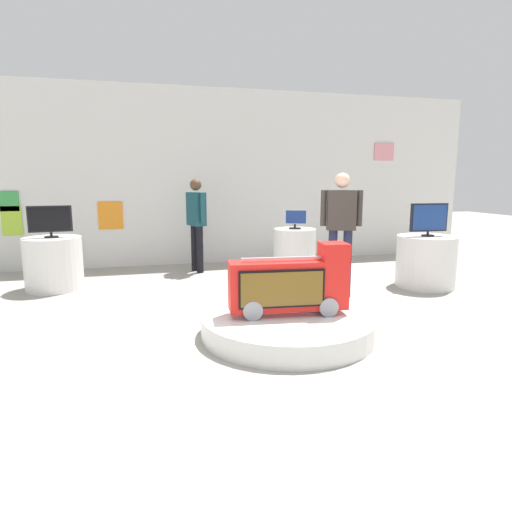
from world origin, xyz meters
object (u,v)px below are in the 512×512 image
tv_on_right_rear (429,218)px  shopper_browsing_near_truck (196,218)px  display_pedestal_left_rear (54,263)px  novelty_firetruck_tv (291,285)px  display_pedestal_center_rear (295,251)px  shopper_browsing_rear (341,225)px  display_pedestal_right_rear (426,261)px  main_display_pedestal (288,324)px  tv_on_left_rear (50,220)px  tv_on_center_rear (295,219)px

tv_on_right_rear → shopper_browsing_near_truck: 3.78m
display_pedestal_left_rear → novelty_firetruck_tv: bearing=-44.5°
display_pedestal_center_rear → shopper_browsing_rear: (0.07, -1.67, 0.62)m
display_pedestal_right_rear → main_display_pedestal: bearing=-151.2°
main_display_pedestal → display_pedestal_right_rear: size_ratio=2.07×
tv_on_right_rear → shopper_browsing_rear: (-1.54, -0.23, -0.04)m
display_pedestal_left_rear → display_pedestal_right_rear: size_ratio=0.94×
shopper_browsing_rear → main_display_pedestal: bearing=-133.0°
display_pedestal_center_rear → tv_on_left_rear: bearing=-176.9°
main_display_pedestal → tv_on_right_rear: bearing=28.7°
display_pedestal_right_rear → tv_on_center_rear: bearing=138.3°
display_pedestal_left_rear → shopper_browsing_near_truck: 2.39m
tv_on_center_rear → main_display_pedestal: bearing=-110.7°
display_pedestal_left_rear → shopper_browsing_near_truck: size_ratio=0.50×
display_pedestal_right_rear → shopper_browsing_near_truck: size_ratio=0.54×
display_pedestal_left_rear → shopper_browsing_rear: size_ratio=0.48×
novelty_firetruck_tv → tv_on_center_rear: tv_on_center_rear is taller
tv_on_right_rear → display_pedestal_left_rear: bearing=167.3°
tv_on_left_rear → shopper_browsing_near_truck: 2.33m
main_display_pedestal → display_pedestal_right_rear: bearing=28.8°
display_pedestal_right_rear → shopper_browsing_near_truck: shopper_browsing_near_truck is taller
display_pedestal_center_rear → display_pedestal_right_rear: bearing=-41.7°
tv_on_left_rear → tv_on_right_rear: tv_on_right_rear is taller
display_pedestal_left_rear → tv_on_center_rear: bearing=3.0°
display_pedestal_center_rear → shopper_browsing_rear: 1.78m
main_display_pedestal → tv_on_left_rear: bearing=135.4°
display_pedestal_center_rear → display_pedestal_right_rear: same height
display_pedestal_left_rear → shopper_browsing_rear: 4.22m
main_display_pedestal → display_pedestal_left_rear: display_pedestal_left_rear is taller
shopper_browsing_near_truck → tv_on_left_rear: bearing=-161.8°
display_pedestal_left_rear → tv_on_left_rear: (-0.00, -0.00, 0.64)m
display_pedestal_right_rear → tv_on_right_rear: 0.65m
display_pedestal_center_rear → tv_on_right_rear: tv_on_right_rear is taller
display_pedestal_center_rear → tv_on_right_rear: bearing=-41.8°
display_pedestal_left_rear → shopper_browsing_near_truck: (2.21, 0.72, 0.56)m
novelty_firetruck_tv → display_pedestal_left_rear: bearing=135.5°
tv_on_left_rear → display_pedestal_right_rear: bearing=-12.6°
tv_on_left_rear → shopper_browsing_rear: bearing=-20.5°
display_pedestal_right_rear → shopper_browsing_rear: shopper_browsing_rear is taller
tv_on_center_rear → shopper_browsing_rear: (0.06, -1.67, 0.06)m
tv_on_left_rear → tv_on_center_rear: tv_on_left_rear is taller
display_pedestal_left_rear → tv_on_left_rear: tv_on_left_rear is taller
novelty_firetruck_tv → tv_on_right_rear: 3.11m
display_pedestal_center_rear → shopper_browsing_rear: bearing=-87.7°
display_pedestal_center_rear → display_pedestal_right_rear: size_ratio=0.89×
novelty_firetruck_tv → display_pedestal_center_rear: size_ratio=1.61×
tv_on_center_rear → shopper_browsing_near_truck: bearing=162.3°
shopper_browsing_rear → tv_on_right_rear: bearing=8.6°
main_display_pedestal → display_pedestal_right_rear: 3.10m
tv_on_left_rear → tv_on_center_rear: 3.85m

